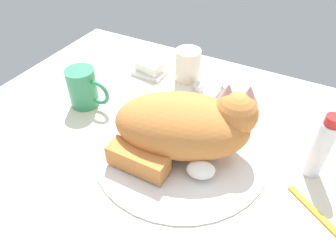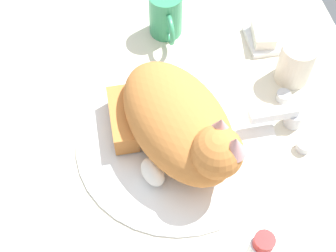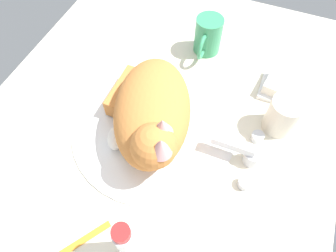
{
  "view_description": "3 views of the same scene",
  "coord_description": "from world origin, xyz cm",
  "px_view_note": "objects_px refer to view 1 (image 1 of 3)",
  "views": [
    {
      "loc": [
        20.27,
        -43.96,
        49.15
      ],
      "look_at": [
        -2.79,
        -0.69,
        6.24
      ],
      "focal_mm": 33.65,
      "sensor_mm": 36.0,
      "label": 1
    },
    {
      "loc": [
        45.04,
        -10.32,
        74.96
      ],
      "look_at": [
        0.74,
        -1.81,
        7.0
      ],
      "focal_mm": 49.94,
      "sensor_mm": 36.0,
      "label": 2
    },
    {
      "loc": [
        32.8,
        16.64,
        59.15
      ],
      "look_at": [
        1.05,
        3.96,
        4.65
      ],
      "focal_mm": 32.04,
      "sensor_mm": 36.0,
      "label": 3
    }
  ],
  "objects_px": {
    "soap_bar": "(149,67)",
    "faucet": "(217,91)",
    "cat": "(188,125)",
    "rinse_cup": "(188,65)",
    "toothpaste_bottle": "(321,149)",
    "coffee_mug": "(84,88)",
    "toothbrush": "(325,220)"
  },
  "relations": [
    {
      "from": "faucet",
      "to": "cat",
      "type": "height_order",
      "value": "cat"
    },
    {
      "from": "toothpaste_bottle",
      "to": "toothbrush",
      "type": "bearing_deg",
      "value": -69.07
    },
    {
      "from": "faucet",
      "to": "coffee_mug",
      "type": "relative_size",
      "value": 1.26
    },
    {
      "from": "faucet",
      "to": "soap_bar",
      "type": "bearing_deg",
      "value": 174.53
    },
    {
      "from": "coffee_mug",
      "to": "toothbrush",
      "type": "bearing_deg",
      "value": -7.2
    },
    {
      "from": "coffee_mug",
      "to": "toothbrush",
      "type": "height_order",
      "value": "coffee_mug"
    },
    {
      "from": "faucet",
      "to": "cat",
      "type": "distance_m",
      "value": 0.22
    },
    {
      "from": "rinse_cup",
      "to": "toothpaste_bottle",
      "type": "relative_size",
      "value": 0.61
    },
    {
      "from": "cat",
      "to": "coffee_mug",
      "type": "bearing_deg",
      "value": 173.97
    },
    {
      "from": "coffee_mug",
      "to": "toothpaste_bottle",
      "type": "bearing_deg",
      "value": 3.32
    },
    {
      "from": "rinse_cup",
      "to": "toothpaste_bottle",
      "type": "xyz_separation_m",
      "value": [
        0.37,
        -0.2,
        0.02
      ]
    },
    {
      "from": "rinse_cup",
      "to": "toothbrush",
      "type": "bearing_deg",
      "value": -36.52
    },
    {
      "from": "coffee_mug",
      "to": "rinse_cup",
      "type": "distance_m",
      "value": 0.29
    },
    {
      "from": "cat",
      "to": "soap_bar",
      "type": "xyz_separation_m",
      "value": [
        -0.23,
        0.23,
        -0.05
      ]
    },
    {
      "from": "cat",
      "to": "toothpaste_bottle",
      "type": "xyz_separation_m",
      "value": [
        0.25,
        0.06,
        -0.01
      ]
    },
    {
      "from": "soap_bar",
      "to": "faucet",
      "type": "bearing_deg",
      "value": -5.47
    },
    {
      "from": "cat",
      "to": "rinse_cup",
      "type": "xyz_separation_m",
      "value": [
        -0.12,
        0.26,
        -0.03
      ]
    },
    {
      "from": "coffee_mug",
      "to": "rinse_cup",
      "type": "xyz_separation_m",
      "value": [
        0.18,
        0.23,
        -0.01
      ]
    },
    {
      "from": "faucet",
      "to": "rinse_cup",
      "type": "distance_m",
      "value": 0.12
    },
    {
      "from": "rinse_cup",
      "to": "toothbrush",
      "type": "xyz_separation_m",
      "value": [
        0.41,
        -0.3,
        -0.04
      ]
    },
    {
      "from": "soap_bar",
      "to": "toothbrush",
      "type": "height_order",
      "value": "soap_bar"
    },
    {
      "from": "faucet",
      "to": "coffee_mug",
      "type": "height_order",
      "value": "coffee_mug"
    },
    {
      "from": "coffee_mug",
      "to": "toothbrush",
      "type": "xyz_separation_m",
      "value": [
        0.59,
        -0.07,
        -0.04
      ]
    },
    {
      "from": "cat",
      "to": "rinse_cup",
      "type": "height_order",
      "value": "cat"
    },
    {
      "from": "coffee_mug",
      "to": "rinse_cup",
      "type": "bearing_deg",
      "value": 52.56
    },
    {
      "from": "faucet",
      "to": "coffee_mug",
      "type": "distance_m",
      "value": 0.34
    },
    {
      "from": "rinse_cup",
      "to": "coffee_mug",
      "type": "bearing_deg",
      "value": -127.44
    },
    {
      "from": "faucet",
      "to": "toothbrush",
      "type": "height_order",
      "value": "faucet"
    },
    {
      "from": "rinse_cup",
      "to": "toothbrush",
      "type": "height_order",
      "value": "rinse_cup"
    },
    {
      "from": "cat",
      "to": "rinse_cup",
      "type": "distance_m",
      "value": 0.29
    },
    {
      "from": "faucet",
      "to": "toothpaste_bottle",
      "type": "distance_m",
      "value": 0.3
    },
    {
      "from": "faucet",
      "to": "cat",
      "type": "relative_size",
      "value": 0.46
    }
  ]
}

